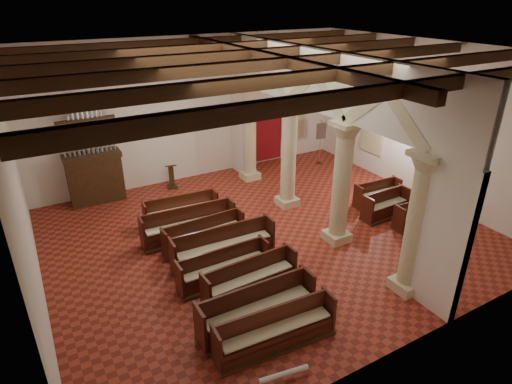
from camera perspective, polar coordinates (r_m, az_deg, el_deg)
The scene contains 31 objects.
floor at distance 14.76m, azimuth 1.50°, elevation -5.55°, with size 14.00×14.00×0.00m, color #9B3321.
ceiling at distance 12.78m, azimuth 1.82°, elevation 18.24°, with size 14.00×14.00×0.00m, color #302010.
wall_back at distance 18.65m, azimuth -8.10°, elevation 10.84°, with size 14.00×0.02×6.00m, color silver.
wall_front at distance 9.36m, azimuth 21.08°, elevation -5.72°, with size 14.00×0.02×6.00m, color silver.
wall_left at distance 11.76m, azimuth -29.00°, elevation -0.90°, with size 0.02×12.00×6.00m, color silver.
wall_right at distance 17.98m, azimuth 21.37°, elevation 8.83°, with size 0.02×12.00×6.00m, color silver.
ceiling_beams at distance 12.81m, azimuth 1.81°, elevation 17.44°, with size 13.80×11.80×0.30m, color #3E2614, non-canonical shape.
arcade at distance 14.28m, azimuth 7.94°, elevation 8.76°, with size 0.90×11.90×6.00m.
window_right_a at distance 17.33m, azimuth 24.63°, elevation 4.89°, with size 0.03×1.00×2.20m, color #387E60.
window_right_b at distance 19.77m, azimuth 15.48°, elevation 8.60°, with size 0.03×1.00×2.20m, color #387E60.
window_back at distance 21.12m, azimuth 4.91°, elevation 10.44°, with size 1.00×0.03×2.20m, color #387E60.
pipe_organ at distance 17.59m, azimuth -20.82°, elevation 2.94°, with size 2.10×0.85×4.40m.
lectern at distance 18.29m, azimuth -11.18°, elevation 1.88°, with size 0.50×0.52×1.10m.
dossal_curtain at distance 20.58m, azimuth 1.41°, elevation 7.13°, with size 1.80×0.07×2.17m.
processional_banner at distance 20.72m, azimuth 8.53°, elevation 5.81°, with size 0.49×0.63×2.16m.
hymnal_box_a at distance 11.54m, azimuth 6.90°, elevation -14.24°, with size 0.30×0.24×0.30m, color #19169A.
hymnal_box_b at distance 12.68m, azimuth 3.83°, elevation -9.89°, with size 0.34×0.27×0.34m, color #19169A.
hymnal_box_c at distance 14.33m, azimuth -2.52°, elevation -5.49°, with size 0.27×0.22×0.27m, color #163B9C.
tube_heater_a at distance 9.91m, azimuth 3.73°, elevation -23.04°, with size 0.11×0.11×1.13m, color white.
tube_heater_b at distance 10.87m, azimuth -3.00°, elevation -17.61°, with size 0.11×0.11×1.05m, color white.
nave_pew_0 at distance 10.45m, azimuth 2.63°, elevation -18.45°, with size 3.01×0.86×1.02m.
nave_pew_1 at distance 10.90m, azimuth 0.14°, elevation -15.92°, with size 3.05×0.77×1.13m.
nave_pew_2 at distance 11.88m, azimuth -0.75°, elevation -12.08°, with size 2.76×0.82×1.05m.
nave_pew_3 at distance 12.39m, azimuth -4.28°, elevation -10.49°, with size 2.71×0.69×1.00m.
nave_pew_4 at distance 13.20m, azimuth -4.30°, elevation -7.80°, with size 3.26×0.88×1.13m.
nave_pew_5 at distance 14.00m, azimuth -6.89°, elevation -6.07°, with size 2.75×0.76×0.98m.
nave_pew_6 at distance 14.47m, azimuth -8.91°, elevation -4.87°, with size 3.18×0.90×1.12m.
nave_pew_7 at distance 15.48m, azimuth -9.87°, elevation -2.94°, with size 2.67×0.87×1.03m.
aisle_pew_0 at distance 16.07m, azimuth 20.67°, elevation -3.29°, with size 1.83×0.74×0.95m.
aisle_pew_1 at distance 16.35m, azimuth 16.83°, elevation -2.11°, with size 1.91×0.71×1.01m.
aisle_pew_2 at distance 17.24m, azimuth 15.84°, elevation -0.61°, with size 1.97×0.74×0.95m.
Camera 1 is at (-6.60, -10.84, 7.54)m, focal length 30.00 mm.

